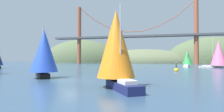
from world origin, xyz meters
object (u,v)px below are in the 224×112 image
at_px(sailboat_orange_sail, 116,46).
at_px(channel_buoy, 176,70).
at_px(sailboat_green_sail, 187,58).
at_px(sailboat_pink_spinnaker, 218,54).
at_px(sailboat_blue_spinnaker, 44,52).

distance_m(sailboat_orange_sail, channel_buoy, 32.05).
distance_m(sailboat_green_sail, channel_buoy, 29.68).
bearing_deg(channel_buoy, sailboat_pink_spinnaker, 52.31).
bearing_deg(sailboat_blue_spinnaker, channel_buoy, 43.65).
bearing_deg(sailboat_orange_sail, sailboat_green_sail, 72.54).
xyz_separation_m(sailboat_pink_spinnaker, channel_buoy, (-17.91, -23.18, -4.95)).
height_order(sailboat_pink_spinnaker, sailboat_orange_sail, sailboat_pink_spinnaker).
bearing_deg(sailboat_blue_spinnaker, sailboat_orange_sail, -26.72).
distance_m(sailboat_green_sail, sailboat_blue_spinnaker, 60.70).
relative_size(sailboat_blue_spinnaker, sailboat_orange_sail, 1.00).
bearing_deg(sailboat_orange_sail, sailboat_blue_spinnaker, 153.28).
bearing_deg(sailboat_pink_spinnaker, channel_buoy, -127.69).
height_order(sailboat_green_sail, sailboat_blue_spinnaker, sailboat_blue_spinnaker).
bearing_deg(sailboat_blue_spinnaker, sailboat_pink_spinnaker, 47.69).
xyz_separation_m(sailboat_green_sail, sailboat_blue_spinnaker, (-32.25, -51.42, 0.67)).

